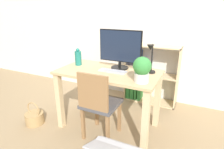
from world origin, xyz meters
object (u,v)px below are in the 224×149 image
keyboard (113,71)px  bookshelf (141,75)px  potted_plant (142,69)px  basket (35,118)px  chair (99,103)px  monitor (120,48)px  desk_lamp (151,56)px  vase (78,58)px

keyboard → bookshelf: bookshelf is taller
potted_plant → basket: size_ratio=0.83×
basket → chair: bearing=6.8°
monitor → chair: bearing=-99.5°
potted_plant → basket: 1.64m
monitor → desk_lamp: monitor is taller
desk_lamp → chair: size_ratio=0.41×
potted_plant → keyboard: bearing=157.0°
vase → bookshelf: bearing=54.9°
keyboard → bookshelf: 1.00m
potted_plant → monitor: bearing=138.7°
bookshelf → basket: 1.74m
desk_lamp → basket: (-1.41, -0.48, -0.89)m
potted_plant → vase: bearing=165.8°
vase → chair: size_ratio=0.27×
vase → basket: (-0.46, -0.44, -0.79)m
monitor → basket: bearing=-151.8°
bookshelf → basket: bookshelf is taller
chair → desk_lamp: bearing=44.8°
chair → monitor: bearing=87.2°
vase → potted_plant: (0.94, -0.24, 0.04)m
keyboard → basket: 1.27m
monitor → basket: (-1.02, -0.54, -0.94)m
monitor → bookshelf: (0.06, 0.78, -0.58)m
monitor → bookshelf: monitor is taller
monitor → potted_plant: (0.39, -0.34, -0.12)m
potted_plant → bookshelf: 1.25m
monitor → keyboard: bearing=-97.2°
desk_lamp → bookshelf: 1.05m
basket → keyboard: bearing=20.8°
chair → basket: (-0.94, -0.11, -0.38)m
monitor → chair: 0.71m
keyboard → desk_lamp: 0.48m
desk_lamp → potted_plant: desk_lamp is taller
keyboard → potted_plant: potted_plant is taller
basket → vase: bearing=44.0°
keyboard → basket: bearing=-159.2°
vase → potted_plant: size_ratio=0.86×
bookshelf → chair: bearing=-96.3°
potted_plant → bookshelf: potted_plant is taller
monitor → vase: bearing=-169.8°
monitor → potted_plant: size_ratio=2.07×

